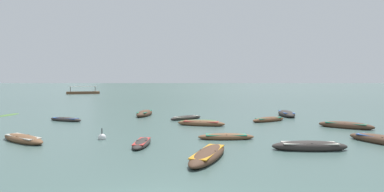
% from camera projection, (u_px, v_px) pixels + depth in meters
% --- Properties ---
extents(ground_plane, '(6000.00, 6000.00, 0.00)m').
position_uv_depth(ground_plane, '(178.00, 83.00, 1505.05)').
color(ground_plane, '#425B56').
extents(mountain_1, '(2082.48, 2082.48, 517.97)m').
position_uv_depth(mountain_1, '(51.00, 48.00, 2217.76)').
color(mountain_1, slate).
rests_on(mountain_1, ground).
extents(mountain_2, '(1813.76, 1813.76, 603.14)m').
position_uv_depth(mountain_2, '(143.00, 44.00, 2331.36)').
color(mountain_2, '#4C5B56').
rests_on(mountain_2, ground).
extents(rowboat_0, '(1.16, 3.15, 0.40)m').
position_uv_depth(rowboat_0, '(142.00, 143.00, 17.23)').
color(rowboat_0, '#2D2826').
rests_on(rowboat_0, ground).
extents(rowboat_2, '(1.96, 4.60, 0.74)m').
position_uv_depth(rowboat_2, '(145.00, 113.00, 32.52)').
color(rowboat_2, '#4C3323').
rests_on(rowboat_2, ground).
extents(rowboat_3, '(4.08, 3.52, 0.54)m').
position_uv_depth(rowboat_3, '(23.00, 139.00, 18.30)').
color(rowboat_3, brown).
rests_on(rowboat_3, ground).
extents(rowboat_4, '(3.86, 2.71, 0.52)m').
position_uv_depth(rowboat_4, '(268.00, 120.00, 27.72)').
color(rowboat_4, brown).
rests_on(rowboat_4, ground).
extents(rowboat_5, '(4.14, 1.40, 0.62)m').
position_uv_depth(rowboat_5, '(309.00, 146.00, 16.09)').
color(rowboat_5, '#2D2826').
rests_on(rowboat_5, ground).
extents(rowboat_6, '(4.24, 2.28, 0.57)m').
position_uv_depth(rowboat_6, '(201.00, 123.00, 25.13)').
color(rowboat_6, brown).
rests_on(rowboat_6, ground).
extents(rowboat_7, '(2.81, 4.64, 0.57)m').
position_uv_depth(rowboat_7, '(208.00, 155.00, 14.27)').
color(rowboat_7, '#4C3323').
rests_on(rowboat_7, ground).
extents(rowboat_8, '(2.04, 4.72, 0.73)m').
position_uv_depth(rowboat_8, '(286.00, 114.00, 32.18)').
color(rowboat_8, '#2D2826').
rests_on(rowboat_8, ground).
extents(rowboat_9, '(3.64, 1.05, 0.47)m').
position_uv_depth(rowboat_9, '(226.00, 137.00, 19.13)').
color(rowboat_9, brown).
rests_on(rowboat_9, ground).
extents(rowboat_10, '(3.76, 2.43, 0.45)m').
position_uv_depth(rowboat_10, '(66.00, 119.00, 27.99)').
color(rowboat_10, '#2D2826').
rests_on(rowboat_10, ground).
extents(rowboat_11, '(3.89, 3.41, 0.65)m').
position_uv_depth(rowboat_11, '(346.00, 125.00, 23.72)').
color(rowboat_11, '#4C3323').
rests_on(rowboat_11, ground).
extents(rowboat_13, '(3.54, 2.93, 0.47)m').
position_uv_depth(rowboat_13, '(186.00, 118.00, 29.27)').
color(rowboat_13, '#2D2826').
rests_on(rowboat_13, ground).
extents(ferry_0, '(10.17, 6.61, 2.54)m').
position_uv_depth(ferry_0, '(83.00, 92.00, 92.14)').
color(ferry_0, brown).
rests_on(ferry_0, ground).
extents(mooring_buoy, '(0.51, 0.51, 0.86)m').
position_uv_depth(mooring_buoy, '(102.00, 138.00, 19.05)').
color(mooring_buoy, silver).
rests_on(mooring_buoy, ground).
extents(weed_patch_1, '(3.52, 2.01, 0.14)m').
position_uv_depth(weed_patch_1, '(199.00, 121.00, 27.88)').
color(weed_patch_1, '#477033').
rests_on(weed_patch_1, ground).
extents(weed_patch_2, '(1.22, 3.61, 0.14)m').
position_uv_depth(weed_patch_2, '(9.00, 115.00, 32.99)').
color(weed_patch_2, '#477033').
rests_on(weed_patch_2, ground).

